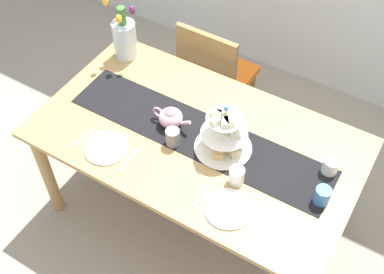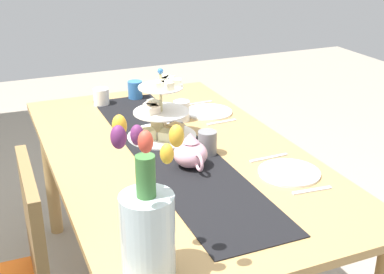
% 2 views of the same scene
% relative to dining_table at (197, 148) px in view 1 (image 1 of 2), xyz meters
% --- Properties ---
extents(ground_plane, '(8.00, 8.00, 0.00)m').
position_rel_dining_table_xyz_m(ground_plane, '(0.00, 0.00, -0.65)').
color(ground_plane, gray).
extents(dining_table, '(1.72, 0.98, 0.75)m').
position_rel_dining_table_xyz_m(dining_table, '(0.00, 0.00, 0.00)').
color(dining_table, tan).
rests_on(dining_table, ground_plane).
extents(chair_left, '(0.43, 0.43, 0.91)m').
position_rel_dining_table_xyz_m(chair_left, '(-0.29, 0.72, -0.15)').
color(chair_left, olive).
rests_on(chair_left, ground_plane).
extents(table_runner, '(1.48, 0.31, 0.00)m').
position_rel_dining_table_xyz_m(table_runner, '(0.00, 0.01, 0.10)').
color(table_runner, black).
rests_on(table_runner, dining_table).
extents(tiered_cake_stand, '(0.30, 0.30, 0.30)m').
position_rel_dining_table_xyz_m(tiered_cake_stand, '(0.16, 0.00, 0.20)').
color(tiered_cake_stand, beige).
rests_on(tiered_cake_stand, table_runner).
extents(teapot, '(0.24, 0.13, 0.14)m').
position_rel_dining_table_xyz_m(teapot, '(-0.17, 0.00, 0.16)').
color(teapot, '#E5A8BC').
rests_on(teapot, table_runner).
extents(tulip_vase, '(0.18, 0.18, 0.45)m').
position_rel_dining_table_xyz_m(tulip_vase, '(-0.71, 0.35, 0.24)').
color(tulip_vase, silver).
rests_on(tulip_vase, dining_table).
extents(cream_jug, '(0.08, 0.08, 0.08)m').
position_rel_dining_table_xyz_m(cream_jug, '(0.68, 0.14, 0.14)').
color(cream_jug, white).
rests_on(cream_jug, dining_table).
extents(dinner_plate_left, '(0.23, 0.23, 0.01)m').
position_rel_dining_table_xyz_m(dinner_plate_left, '(-0.36, -0.31, 0.10)').
color(dinner_plate_left, white).
rests_on(dinner_plate_left, dining_table).
extents(fork_left, '(0.03, 0.15, 0.01)m').
position_rel_dining_table_xyz_m(fork_left, '(-0.51, -0.31, 0.10)').
color(fork_left, silver).
rests_on(fork_left, dining_table).
extents(knife_left, '(0.02, 0.17, 0.01)m').
position_rel_dining_table_xyz_m(knife_left, '(-0.22, -0.31, 0.10)').
color(knife_left, silver).
rests_on(knife_left, dining_table).
extents(dinner_plate_right, '(0.23, 0.23, 0.01)m').
position_rel_dining_table_xyz_m(dinner_plate_right, '(0.36, -0.31, 0.10)').
color(dinner_plate_right, white).
rests_on(dinner_plate_right, dining_table).
extents(fork_right, '(0.02, 0.15, 0.01)m').
position_rel_dining_table_xyz_m(fork_right, '(0.21, -0.31, 0.10)').
color(fork_right, silver).
rests_on(fork_right, dining_table).
extents(knife_right, '(0.02, 0.17, 0.01)m').
position_rel_dining_table_xyz_m(knife_right, '(0.50, -0.31, 0.10)').
color(knife_right, silver).
rests_on(knife_right, dining_table).
extents(mug_grey, '(0.08, 0.08, 0.09)m').
position_rel_dining_table_xyz_m(mug_grey, '(-0.08, -0.11, 0.15)').
color(mug_grey, slate).
rests_on(mug_grey, table_runner).
extents(mug_white_text, '(0.08, 0.08, 0.09)m').
position_rel_dining_table_xyz_m(mug_white_text, '(0.31, -0.15, 0.14)').
color(mug_white_text, white).
rests_on(mug_white_text, dining_table).
extents(mug_orange, '(0.08, 0.08, 0.09)m').
position_rel_dining_table_xyz_m(mug_orange, '(0.71, -0.05, 0.14)').
color(mug_orange, '#3370B7').
rests_on(mug_orange, dining_table).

